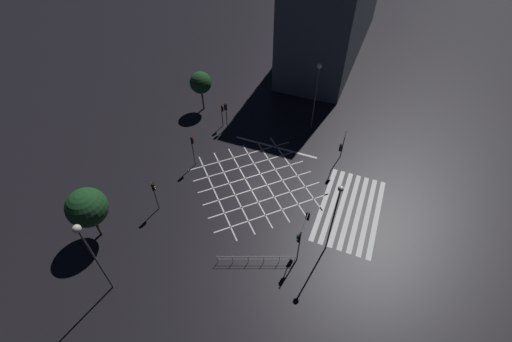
# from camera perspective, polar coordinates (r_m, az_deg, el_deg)

# --- Properties ---
(ground_plane) EXTENTS (200.00, 200.00, 0.00)m
(ground_plane) POSITION_cam_1_polar(r_m,az_deg,el_deg) (38.22, 0.00, -1.80)
(ground_plane) COLOR black
(road_markings) EXTENTS (15.92, 21.41, 0.01)m
(road_markings) POSITION_cam_1_polar(r_m,az_deg,el_deg) (37.31, 9.19, -4.07)
(road_markings) COLOR silver
(road_markings) RESTS_ON ground_plane
(traffic_light_median_north) EXTENTS (0.36, 0.39, 4.26)m
(traffic_light_median_north) POSITION_cam_1_polar(r_m,az_deg,el_deg) (38.77, -10.49, 4.28)
(traffic_light_median_north) COLOR #424244
(traffic_light_median_north) RESTS_ON ground_plane
(traffic_light_sw_cross) EXTENTS (0.36, 0.39, 3.94)m
(traffic_light_sw_cross) POSITION_cam_1_polar(r_m,az_deg,el_deg) (30.08, 7.08, -11.72)
(traffic_light_sw_cross) COLOR #424244
(traffic_light_sw_cross) RESTS_ON ground_plane
(traffic_light_se_main) EXTENTS (2.66, 0.36, 3.87)m
(traffic_light_se_main) POSITION_cam_1_polar(r_m,az_deg,el_deg) (39.58, 14.15, 4.19)
(traffic_light_se_main) COLOR #424244
(traffic_light_se_main) RESTS_ON ground_plane
(traffic_light_sw_main) EXTENTS (2.46, 0.36, 4.45)m
(traffic_light_sw_main) POSITION_cam_1_polar(r_m,az_deg,el_deg) (30.41, 8.00, -9.51)
(traffic_light_sw_main) COLOR #424244
(traffic_light_sw_main) RESTS_ON ground_plane
(traffic_light_ne_cross) EXTENTS (0.36, 0.39, 3.33)m
(traffic_light_ne_cross) POSITION_cam_1_polar(r_m,az_deg,el_deg) (44.67, -5.62, 9.90)
(traffic_light_ne_cross) COLOR #424244
(traffic_light_ne_cross) RESTS_ON ground_plane
(traffic_light_ne_main) EXTENTS (0.39, 0.36, 3.78)m
(traffic_light_ne_main) POSITION_cam_1_polar(r_m,az_deg,el_deg) (44.11, -5.06, 9.96)
(traffic_light_ne_main) COLOR #424244
(traffic_light_ne_main) RESTS_ON ground_plane
(traffic_light_nw_cross) EXTENTS (0.36, 0.39, 3.85)m
(traffic_light_nw_cross) POSITION_cam_1_polar(r_m,az_deg,el_deg) (35.03, -16.56, -3.18)
(traffic_light_nw_cross) COLOR #424244
(traffic_light_nw_cross) RESTS_ON ground_plane
(street_lamp_east) EXTENTS (0.57, 0.57, 9.12)m
(street_lamp_east) POSITION_cam_1_polar(r_m,az_deg,el_deg) (42.41, 10.16, 14.28)
(street_lamp_east) COLOR #424244
(street_lamp_east) RESTS_ON ground_plane
(street_lamp_west) EXTENTS (0.61, 0.61, 8.76)m
(street_lamp_west) POSITION_cam_1_polar(r_m,az_deg,el_deg) (28.03, -26.50, -10.73)
(street_lamp_west) COLOR #424244
(street_lamp_west) RESTS_ON ground_plane
(street_lamp_far) EXTENTS (0.49, 0.49, 8.49)m
(street_lamp_far) POSITION_cam_1_polar(r_m,az_deg,el_deg) (28.93, 13.14, -6.12)
(street_lamp_far) COLOR #424244
(street_lamp_far) RESTS_ON ground_plane
(street_tree_near) EXTENTS (3.63, 3.63, 5.90)m
(street_tree_near) POSITION_cam_1_polar(r_m,az_deg,el_deg) (34.01, -26.33, -5.48)
(street_tree_near) COLOR brown
(street_tree_near) RESTS_ON ground_plane
(street_tree_far) EXTENTS (2.90, 2.90, 5.58)m
(street_tree_far) POSITION_cam_1_polar(r_m,az_deg,el_deg) (47.51, -9.22, 14.31)
(street_tree_far) COLOR brown
(street_tree_far) RESTS_ON ground_plane
(pedestrian_railing) EXTENTS (2.67, 6.48, 1.05)m
(pedestrian_railing) POSITION_cam_1_polar(r_m,az_deg,el_deg) (31.53, 0.00, -14.39)
(pedestrian_railing) COLOR #B7B7BC
(pedestrian_railing) RESTS_ON ground_plane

